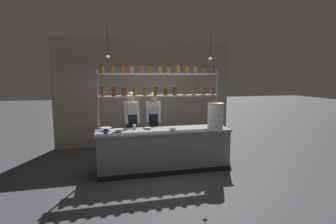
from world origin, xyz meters
The scene contains 14 objects.
ground_plane centered at (0.00, 0.00, 0.00)m, with size 40.00×40.00×0.00m, color #3D3D42.
back_wall centered at (0.00, 2.40, 1.58)m, with size 5.34×0.12×3.16m, color #9E9384.
prep_counter centered at (0.00, 0.00, 0.46)m, with size 2.94×0.76×0.92m.
spice_shelf_unit centered at (0.00, 0.33, 1.86)m, with size 2.82×0.28×2.35m.
chef_left centered at (-0.62, 0.75, 0.99)m, with size 0.38×0.31×1.71m.
chef_center centered at (-0.06, 0.84, 0.98)m, with size 0.40×0.33×1.69m.
container_stack centered at (1.09, -0.29, 1.22)m, with size 0.35×0.35×0.59m.
prep_bowl_near_left centered at (-1.23, 0.18, 0.95)m, with size 0.25×0.25×0.07m.
prep_bowl_center_front centered at (0.15, -0.19, 0.94)m, with size 0.17×0.17×0.05m.
prep_bowl_center_back centered at (-0.99, -0.04, 0.95)m, with size 0.22×0.22×0.06m.
prep_bowl_near_right centered at (-0.34, 0.11, 0.94)m, with size 0.16×0.16×0.04m.
serving_cup_front centered at (-0.62, 0.19, 0.97)m, with size 0.08×0.08×0.10m.
serving_cup_by_board centered at (-1.24, -0.13, 0.97)m, with size 0.09×0.09×0.10m.
pendant_light_row centered at (-0.04, 0.00, 2.51)m, with size 2.29×0.07×0.67m.
Camera 1 is at (-1.27, -5.51, 2.06)m, focal length 28.00 mm.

